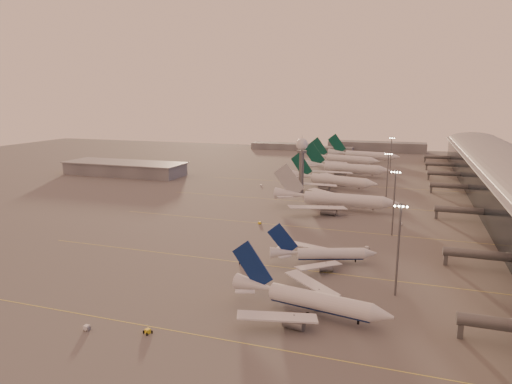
% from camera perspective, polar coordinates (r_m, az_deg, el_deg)
% --- Properties ---
extents(ground, '(700.00, 700.00, 0.00)m').
position_cam_1_polar(ground, '(141.08, -7.59, -9.56)').
color(ground, '#5F5C5C').
rests_on(ground, ground).
extents(taxiway_markings, '(180.00, 185.25, 0.02)m').
position_cam_1_polar(taxiway_markings, '(183.25, 8.77, -4.53)').
color(taxiway_markings, '#DED24E').
rests_on(taxiway_markings, ground).
extents(hangar, '(82.00, 27.00, 8.50)m').
position_cam_1_polar(hangar, '(317.02, -16.08, 2.87)').
color(hangar, slate).
rests_on(hangar, ground).
extents(radar_tower, '(6.40, 6.40, 31.10)m').
position_cam_1_polar(radar_tower, '(245.46, 5.74, 4.70)').
color(radar_tower, '#5A5C61').
rests_on(radar_tower, ground).
extents(mast_a, '(3.60, 0.56, 25.00)m').
position_cam_1_polar(mast_a, '(123.41, 17.37, -6.41)').
color(mast_a, '#5A5C61').
rests_on(mast_a, ground).
extents(mast_b, '(3.60, 0.56, 25.00)m').
position_cam_1_polar(mast_b, '(176.64, 16.86, -0.93)').
color(mast_b, '#5A5C61').
rests_on(mast_b, ground).
extents(mast_c, '(3.60, 0.56, 25.00)m').
position_cam_1_polar(mast_c, '(230.81, 16.10, 2.03)').
color(mast_c, '#5A5C61').
rests_on(mast_c, ground).
extents(mast_d, '(3.60, 0.56, 25.00)m').
position_cam_1_polar(mast_d, '(319.96, 16.51, 4.63)').
color(mast_d, '#5A5C61').
rests_on(mast_d, ground).
extents(distant_horizon, '(165.00, 37.50, 9.00)m').
position_cam_1_polar(distant_horizon, '(448.76, 11.28, 5.56)').
color(distant_horizon, slate).
rests_on(distant_horizon, ground).
extents(narrowbody_near, '(40.78, 32.29, 16.03)m').
position_cam_1_polar(narrowbody_near, '(112.52, 6.55, -13.49)').
color(narrowbody_near, silver).
rests_on(narrowbody_near, ground).
extents(narrowbody_mid, '(32.86, 25.76, 13.36)m').
position_cam_1_polar(narrowbody_mid, '(144.83, 8.38, -7.87)').
color(narrowbody_mid, silver).
rests_on(narrowbody_mid, ground).
extents(widebody_white, '(58.30, 46.68, 20.50)m').
position_cam_1_polar(widebody_white, '(213.44, 9.84, -1.24)').
color(widebody_white, silver).
rests_on(widebody_white, ground).
extents(greentail_a, '(52.26, 41.69, 19.36)m').
position_cam_1_polar(greentail_a, '(263.93, 9.58, 1.24)').
color(greentail_a, silver).
rests_on(greentail_a, ground).
extents(greentail_b, '(58.83, 47.22, 21.44)m').
position_cam_1_polar(greentail_b, '(307.01, 11.16, 2.73)').
color(greentail_b, silver).
rests_on(greentail_b, ground).
extents(greentail_c, '(54.90, 43.77, 20.38)m').
position_cam_1_polar(greentail_c, '(353.34, 10.95, 3.88)').
color(greentail_c, silver).
rests_on(greentail_c, ground).
extents(greentail_d, '(58.61, 46.96, 21.42)m').
position_cam_1_polar(greentail_d, '(378.25, 13.25, 4.32)').
color(greentail_d, silver).
rests_on(greentail_d, ground).
extents(gsv_truck_a, '(5.97, 2.31, 2.41)m').
position_cam_1_polar(gsv_truck_a, '(112.27, -20.23, -15.40)').
color(gsv_truck_a, silver).
rests_on(gsv_truck_a, ground).
extents(gsv_tug_near, '(3.46, 4.14, 1.02)m').
position_cam_1_polar(gsv_tug_near, '(107.67, -13.38, -16.61)').
color(gsv_tug_near, yellow).
rests_on(gsv_tug_near, ground).
extents(gsv_catering_a, '(5.21, 2.64, 4.19)m').
position_cam_1_polar(gsv_catering_a, '(117.20, 14.00, -13.33)').
color(gsv_catering_a, silver).
rests_on(gsv_catering_a, ground).
extents(gsv_tug_mid, '(4.56, 3.97, 1.12)m').
position_cam_1_polar(gsv_tug_mid, '(143.56, -1.67, -8.83)').
color(gsv_tug_mid, slate).
rests_on(gsv_tug_mid, ground).
extents(gsv_truck_b, '(6.50, 4.41, 2.47)m').
position_cam_1_polar(gsv_truck_b, '(160.86, 13.87, -6.62)').
color(gsv_truck_b, silver).
rests_on(gsv_truck_b, ground).
extents(gsv_truck_c, '(4.39, 5.30, 2.08)m').
position_cam_1_polar(gsv_truck_c, '(187.21, 0.57, -3.70)').
color(gsv_truck_c, yellow).
rests_on(gsv_truck_c, ground).
extents(gsv_catering_b, '(5.28, 3.31, 4.02)m').
position_cam_1_polar(gsv_catering_b, '(194.59, 17.72, -3.39)').
color(gsv_catering_b, silver).
rests_on(gsv_catering_b, ground).
extents(gsv_truck_d, '(3.55, 5.20, 1.98)m').
position_cam_1_polar(gsv_truck_d, '(266.49, 0.62, 0.98)').
color(gsv_truck_d, silver).
rests_on(gsv_truck_d, ground).
extents(gsv_tug_hangar, '(4.17, 3.80, 1.02)m').
position_cam_1_polar(gsv_tug_hangar, '(284.28, 13.27, 1.25)').
color(gsv_tug_hangar, silver).
rests_on(gsv_tug_hangar, ground).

